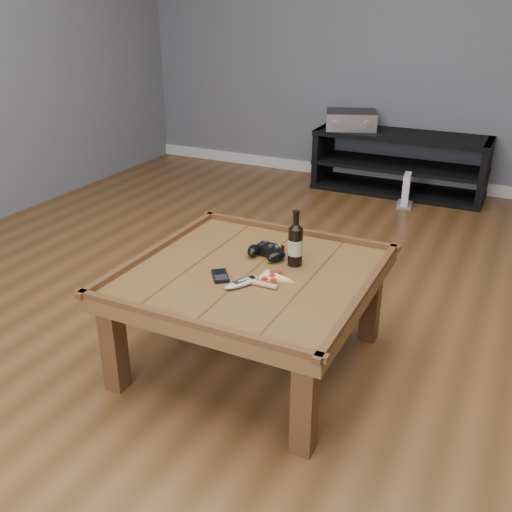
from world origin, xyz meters
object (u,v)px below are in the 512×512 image
at_px(pizza_slice, 271,279).
at_px(av_receiver, 351,120).
at_px(beer_bottle, 295,243).
at_px(smartphone, 220,276).
at_px(game_console, 406,192).
at_px(remote_control, 242,283).
at_px(media_console, 399,164).
at_px(game_controller, 267,252).
at_px(coffee_table, 251,284).

relative_size(pizza_slice, av_receiver, 0.42).
height_order(beer_bottle, smartphone, beer_bottle).
bearing_deg(smartphone, pizza_slice, -18.20).
relative_size(smartphone, game_console, 0.50).
xyz_separation_m(beer_bottle, pizza_slice, (-0.03, -0.18, -0.09)).
xyz_separation_m(pizza_slice, remote_control, (-0.08, -0.09, 0.01)).
xyz_separation_m(media_console, remote_control, (0.03, -2.88, 0.22)).
relative_size(smartphone, remote_control, 0.73).
xyz_separation_m(beer_bottle, game_controller, (-0.14, 0.02, -0.07)).
bearing_deg(pizza_slice, coffee_table, 160.90).
bearing_deg(game_controller, beer_bottle, -1.21).
distance_m(media_console, game_console, 0.37).
bearing_deg(media_console, game_controller, -90.09).
xyz_separation_m(smartphone, av_receiver, (-0.35, 2.85, 0.11)).
xyz_separation_m(media_console, game_controller, (-0.00, -2.59, 0.23)).
height_order(media_console, pizza_slice, media_console).
xyz_separation_m(media_console, smartphone, (-0.09, -2.86, 0.21)).
height_order(coffee_table, game_controller, game_controller).
bearing_deg(remote_control, pizza_slice, 75.09).
relative_size(media_console, pizza_slice, 6.73).
bearing_deg(av_receiver, smartphone, -102.61).
bearing_deg(game_console, coffee_table, -101.68).
bearing_deg(smartphone, av_receiver, 59.51).
bearing_deg(coffee_table, remote_control, -78.84).
distance_m(media_console, av_receiver, 0.55).
bearing_deg(remote_control, av_receiver, 126.76).
height_order(media_console, av_receiver, av_receiver).
xyz_separation_m(beer_bottle, remote_control, (-0.11, -0.27, -0.09)).
distance_m(game_controller, pizza_slice, 0.23).
bearing_deg(smartphone, game_console, 47.34).
distance_m(coffee_table, game_controller, 0.18).
height_order(beer_bottle, game_console, beer_bottle).
height_order(game_controller, pizza_slice, game_controller).
distance_m(coffee_table, av_receiver, 2.79).
relative_size(media_console, smartphone, 11.01).
distance_m(coffee_table, media_console, 2.75).
distance_m(game_controller, av_receiver, 2.62).
bearing_deg(beer_bottle, media_console, 93.06).
xyz_separation_m(media_console, av_receiver, (-0.44, -0.01, 0.33)).
bearing_deg(remote_control, coffee_table, 128.76).
height_order(beer_bottle, pizza_slice, beer_bottle).
bearing_deg(game_console, game_controller, -102.01).
height_order(pizza_slice, remote_control, remote_control).
height_order(smartphone, av_receiver, av_receiver).
xyz_separation_m(pizza_slice, av_receiver, (-0.55, 2.78, 0.11)).
xyz_separation_m(game_controller, av_receiver, (-0.43, 2.58, 0.10)).
height_order(remote_control, av_receiver, av_receiver).
bearing_deg(game_controller, game_console, 92.43).
bearing_deg(beer_bottle, coffee_table, -134.09).
distance_m(pizza_slice, game_console, 2.49).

